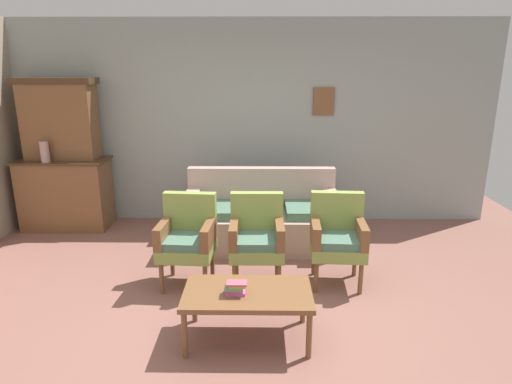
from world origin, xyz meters
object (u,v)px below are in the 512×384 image
(floral_couch, at_px, (261,219))
(armchair_near_couch_end, at_px, (188,236))
(coffee_table, at_px, (248,296))
(book_stack_on_table, at_px, (235,288))
(armchair_near_cabinet, at_px, (257,236))
(armchair_row_middle, at_px, (337,235))
(vase_on_cabinet, at_px, (45,152))
(side_cabinet, at_px, (66,193))

(floral_couch, distance_m, armchair_near_couch_end, 1.25)
(coffee_table, bearing_deg, armchair_near_couch_end, 123.27)
(coffee_table, bearing_deg, book_stack_on_table, -153.64)
(armchair_near_cabinet, height_order, armchair_row_middle, same)
(vase_on_cabinet, bearing_deg, side_cabinet, 56.90)
(vase_on_cabinet, bearing_deg, armchair_near_couch_end, -34.99)
(floral_couch, height_order, coffee_table, floral_couch)
(coffee_table, height_order, book_stack_on_table, book_stack_on_table)
(vase_on_cabinet, distance_m, coffee_table, 3.57)
(side_cabinet, bearing_deg, book_stack_on_table, -46.92)
(armchair_near_cabinet, bearing_deg, coffee_table, -93.72)
(vase_on_cabinet, xyz_separation_m, armchair_near_cabinet, (2.68, -1.39, -0.56))
(coffee_table, bearing_deg, armchair_row_middle, 48.91)
(floral_couch, height_order, book_stack_on_table, floral_couch)
(vase_on_cabinet, xyz_separation_m, floral_couch, (2.72, -0.40, -0.74))
(vase_on_cabinet, relative_size, coffee_table, 0.27)
(vase_on_cabinet, xyz_separation_m, book_stack_on_table, (2.52, -2.38, -0.59))
(armchair_near_cabinet, bearing_deg, vase_on_cabinet, 152.61)
(floral_couch, bearing_deg, coffee_table, -93.14)
(armchair_row_middle, bearing_deg, coffee_table, -131.09)
(armchair_row_middle, relative_size, book_stack_on_table, 5.21)
(armchair_near_couch_end, bearing_deg, side_cabinet, 139.84)
(vase_on_cabinet, height_order, armchair_row_middle, vase_on_cabinet)
(armchair_near_cabinet, relative_size, coffee_table, 0.90)
(floral_couch, relative_size, book_stack_on_table, 10.47)
(side_cabinet, distance_m, armchair_near_couch_end, 2.46)
(armchair_near_couch_end, bearing_deg, armchair_near_cabinet, 1.04)
(floral_couch, relative_size, armchair_near_cabinet, 2.01)
(side_cabinet, xyz_separation_m, armchair_row_middle, (3.35, -1.54, 0.03))
(vase_on_cabinet, height_order, armchair_near_couch_end, vase_on_cabinet)
(vase_on_cabinet, xyz_separation_m, armchair_row_middle, (3.47, -1.36, -0.56))
(side_cabinet, bearing_deg, floral_couch, -12.66)
(vase_on_cabinet, height_order, coffee_table, vase_on_cabinet)
(armchair_near_cabinet, xyz_separation_m, armchair_row_middle, (0.79, 0.03, 0.00))
(vase_on_cabinet, distance_m, armchair_near_couch_end, 2.50)
(side_cabinet, height_order, armchair_row_middle, side_cabinet)
(armchair_near_couch_end, relative_size, armchair_near_cabinet, 1.00)
(side_cabinet, relative_size, vase_on_cabinet, 4.35)
(floral_couch, xyz_separation_m, book_stack_on_table, (-0.20, -1.98, 0.14))
(side_cabinet, distance_m, floral_couch, 2.67)
(vase_on_cabinet, bearing_deg, coffee_table, -41.80)
(book_stack_on_table, bearing_deg, armchair_row_middle, 47.29)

